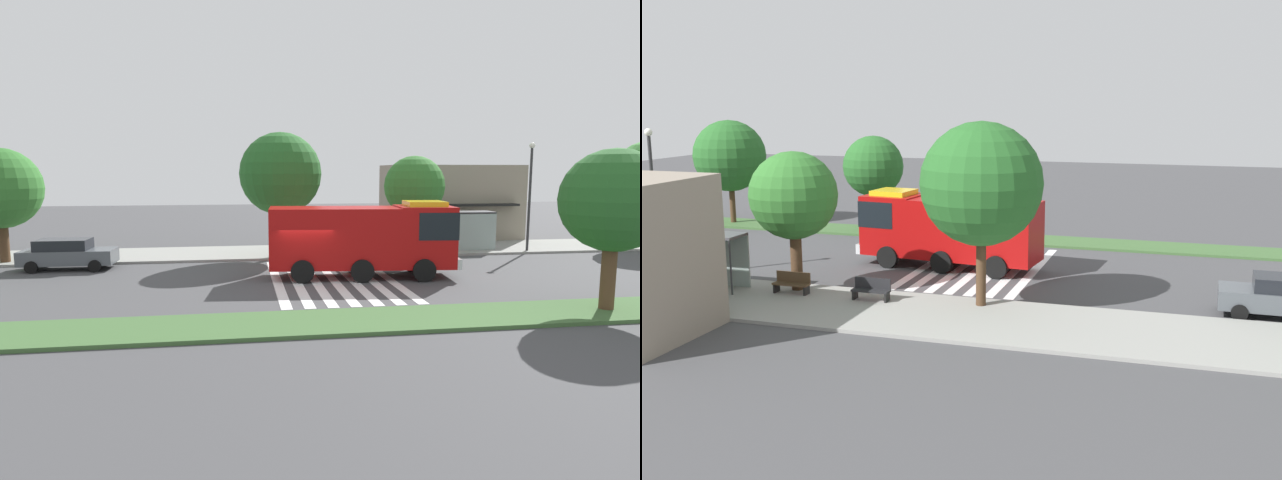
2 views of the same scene
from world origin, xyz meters
TOP-DOWN VIEW (x-y plane):
  - ground_plane at (0.00, 0.00)m, footprint 120.00×120.00m
  - sidewalk at (0.00, 8.67)m, footprint 60.00×5.56m
  - median_strip at (0.00, -7.39)m, footprint 60.00×3.00m
  - crosswalk at (1.39, 0.00)m, footprint 5.85×10.60m
  - fire_truck at (3.21, 0.33)m, footprint 9.35×3.55m
  - parked_car_mid at (-12.10, 4.69)m, footprint 4.74×2.20m
  - bus_stop_shelter at (11.67, 7.51)m, footprint 3.50×1.40m
  - bench_near_shelter at (7.67, 7.49)m, footprint 1.60×0.50m
  - bench_west_of_shelter at (3.97, 7.49)m, footprint 1.60×0.50m
  - street_lamp at (15.26, 6.49)m, footprint 0.36×0.36m
  - storefront_building at (13.03, 13.92)m, footprint 9.91×5.76m
  - sidewalk_tree_west at (-16.10, 6.89)m, footprint 4.47×4.47m
  - sidewalk_tree_center at (-0.57, 6.89)m, footprint 4.90×4.90m
  - sidewalk_tree_east at (7.74, 6.89)m, footprint 3.77×3.77m
  - median_tree_far_west at (10.36, -7.39)m, footprint 3.75×3.75m

SIDE VIEW (x-z plane):
  - ground_plane at x=0.00m, z-range 0.00..0.00m
  - crosswalk at x=1.39m, z-range 0.00..0.01m
  - sidewalk at x=0.00m, z-range 0.00..0.14m
  - median_strip at x=0.00m, z-range 0.00..0.14m
  - bench_near_shelter at x=7.67m, z-range 0.14..1.04m
  - bench_west_of_shelter at x=3.97m, z-range 0.14..1.04m
  - parked_car_mid at x=-12.10m, z-range 0.03..1.67m
  - bus_stop_shelter at x=11.67m, z-range 0.66..3.12m
  - fire_truck at x=3.21m, z-range 0.16..3.91m
  - storefront_building at x=13.03m, z-range 0.00..5.67m
  - median_tree_far_west at x=10.36m, z-range 1.17..7.06m
  - street_lamp at x=15.26m, z-range 0.71..7.57m
  - sidewalk_tree_east at x=7.74m, z-range 1.23..7.26m
  - sidewalk_tree_west at x=-16.10m, z-range 1.06..7.43m
  - sidewalk_tree_center at x=-0.57m, z-range 1.36..8.73m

